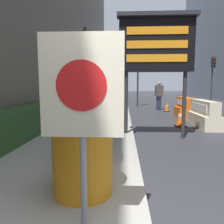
# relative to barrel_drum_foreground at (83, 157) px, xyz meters

# --- Properties ---
(hedge_strip) EXTENTS (0.90, 6.59, 0.73)m
(hedge_strip) POSITION_rel_barrel_drum_foreground_xyz_m (-2.18, 2.71, -0.08)
(hedge_strip) COLOR #284C23
(hedge_strip) RESTS_ON sidewalk_left
(bare_tree) EXTENTS (1.61, 1.19, 3.91)m
(bare_tree) POSITION_rel_barrel_drum_foreground_xyz_m (-1.98, 7.20, 1.25)
(bare_tree) COLOR #4C3D2D
(bare_tree) RESTS_ON sidewalk_left
(barrel_drum_foreground) EXTENTS (0.75, 0.75, 0.89)m
(barrel_drum_foreground) POSITION_rel_barrel_drum_foreground_xyz_m (0.00, 0.00, 0.00)
(barrel_drum_foreground) COLOR orange
(barrel_drum_foreground) RESTS_ON sidewalk_left
(barrel_drum_middle) EXTENTS (0.75, 0.75, 0.89)m
(barrel_drum_middle) POSITION_rel_barrel_drum_foreground_xyz_m (-0.05, 0.92, 0.00)
(barrel_drum_middle) COLOR orange
(barrel_drum_middle) RESTS_ON sidewalk_left
(warning_sign) EXTENTS (0.73, 0.08, 1.75)m
(warning_sign) POSITION_rel_barrel_drum_foreground_xyz_m (0.13, -0.66, 0.76)
(warning_sign) COLOR gray
(warning_sign) RESTS_ON sidewalk_left
(message_board) EXTENTS (2.08, 0.36, 3.29)m
(message_board) POSITION_rel_barrel_drum_foreground_xyz_m (1.34, 3.43, 1.91)
(message_board) COLOR #28282B
(message_board) RESTS_ON ground_plane
(jersey_barrier_cream) EXTENTS (0.60, 1.91, 0.93)m
(jersey_barrier_cream) POSITION_rel_barrel_drum_foreground_xyz_m (3.29, 5.17, -0.17)
(jersey_barrier_cream) COLOR beige
(jersey_barrier_cream) RESTS_ON ground_plane
(jersey_barrier_orange_far) EXTENTS (0.65, 1.74, 0.91)m
(jersey_barrier_orange_far) POSITION_rel_barrel_drum_foreground_xyz_m (3.29, 7.49, -0.18)
(jersey_barrier_orange_far) COLOR orange
(jersey_barrier_orange_far) RESTS_ON ground_plane
(traffic_cone_near) EXTENTS (0.39, 0.39, 0.69)m
(traffic_cone_near) POSITION_rel_barrel_drum_foreground_xyz_m (2.50, 5.19, -0.24)
(traffic_cone_near) COLOR black
(traffic_cone_near) RESTS_ON ground_plane
(traffic_cone_mid) EXTENTS (0.41, 0.41, 0.73)m
(traffic_cone_mid) POSITION_rel_barrel_drum_foreground_xyz_m (4.32, 8.59, -0.22)
(traffic_cone_mid) COLOR black
(traffic_cone_mid) RESTS_ON ground_plane
(traffic_cone_far) EXTENTS (0.31, 0.31, 0.56)m
(traffic_cone_far) POSITION_rel_barrel_drum_foreground_xyz_m (2.90, 9.74, -0.31)
(traffic_cone_far) COLOR black
(traffic_cone_far) RESTS_ON ground_plane
(traffic_light_near_curb) EXTENTS (0.28, 0.44, 4.41)m
(traffic_light_near_curb) POSITION_rel_barrel_drum_foreground_xyz_m (1.45, 12.60, 2.60)
(traffic_light_near_curb) COLOR #2D2D30
(traffic_light_near_curb) RESTS_ON ground_plane
(traffic_light_far_side) EXTENTS (0.28, 0.45, 3.77)m
(traffic_light_far_side) POSITION_rel_barrel_drum_foreground_xyz_m (7.84, 16.17, 2.16)
(traffic_light_far_side) COLOR #2D2D30
(traffic_light_far_side) RESTS_ON ground_plane
(pedestrian_worker) EXTENTS (0.49, 0.36, 1.69)m
(pedestrian_worker) POSITION_rel_barrel_drum_foreground_xyz_m (2.58, 10.55, 0.42)
(pedestrian_worker) COLOR #23283D
(pedestrian_worker) RESTS_ON ground_plane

